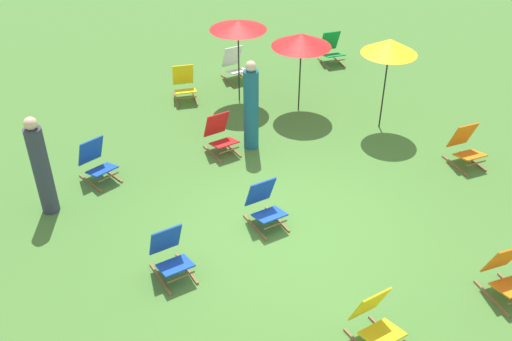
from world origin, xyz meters
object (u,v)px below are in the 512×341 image
object	(u,v)px
deckchair_0	(332,49)
deckchair_7	(466,147)
deckchair_8	(265,205)
deckchair_10	(220,135)
deckchair_9	(97,162)
person_0	(251,108)
deckchair_6	(184,84)
deckchair_11	(375,321)
umbrella_2	(301,40)
deckchair_1	(235,65)
deckchair_2	(170,254)
umbrella_1	(238,25)
person_1	(41,168)
deckchair_3	(507,274)
umbrella_0	(390,46)

from	to	relation	value
deckchair_0	deckchair_7	bearing A→B (deg)	-84.72
deckchair_8	deckchair_10	world-z (taller)	same
deckchair_9	person_0	world-z (taller)	person_0
deckchair_6	deckchair_11	world-z (taller)	same
deckchair_11	deckchair_6	bearing A→B (deg)	83.25
deckchair_11	umbrella_2	world-z (taller)	umbrella_2
deckchair_1	person_0	size ratio (longest dim) A/B	0.44
deckchair_2	deckchair_10	bearing A→B (deg)	49.73
deckchair_1	deckchair_6	size ratio (longest dim) A/B	0.98
deckchair_10	person_0	xyz separation A→B (m)	(0.62, -0.14, 0.53)
umbrella_1	person_0	bearing A→B (deg)	-109.55
deckchair_11	deckchair_10	bearing A→B (deg)	84.22
person_0	person_1	world-z (taller)	person_0
umbrella_1	umbrella_2	world-z (taller)	umbrella_1
deckchair_3	deckchair_9	bearing A→B (deg)	135.19
umbrella_2	person_0	world-z (taller)	person_0
deckchair_8	deckchair_10	bearing A→B (deg)	80.44
deckchair_3	person_1	distance (m)	7.47
deckchair_10	person_1	world-z (taller)	person_1
deckchair_1	person_1	bearing A→B (deg)	-148.97
deckchair_2	deckchair_10	distance (m)	3.55
deckchair_6	person_0	world-z (taller)	person_0
deckchair_10	umbrella_2	xyz separation A→B (m)	(2.31, 0.80, 1.29)
deckchair_8	deckchair_10	distance (m)	2.45
deckchair_8	person_1	world-z (taller)	person_1
deckchair_2	deckchair_3	distance (m)	4.91
deckchair_8	umbrella_2	distance (m)	4.34
deckchair_2	deckchair_9	distance (m)	3.03
deckchair_11	umbrella_1	world-z (taller)	umbrella_1
deckchair_2	person_0	size ratio (longest dim) A/B	0.44
deckchair_7	umbrella_2	xyz separation A→B (m)	(-1.71, 3.39, 1.29)
deckchair_9	person_0	size ratio (longest dim) A/B	0.46
deckchair_3	deckchair_11	bearing A→B (deg)	-177.66
deckchair_0	deckchair_9	world-z (taller)	same
deckchair_0	deckchair_1	world-z (taller)	same
deckchair_2	deckchair_8	distance (m)	1.87
deckchair_7	deckchair_3	bearing A→B (deg)	-119.74
deckchair_3	deckchair_6	xyz separation A→B (m)	(-1.79, 7.95, 0.00)
deckchair_7	person_0	bearing A→B (deg)	149.23
umbrella_1	umbrella_2	size ratio (longest dim) A/B	1.06
deckchair_1	deckchair_3	distance (m)	8.40
deckchair_10	umbrella_0	xyz separation A→B (m)	(3.44, -0.69, 1.47)
deckchair_1	deckchair_7	size ratio (longest dim) A/B	1.00
deckchair_0	umbrella_0	distance (m)	3.77
umbrella_2	deckchair_1	bearing A→B (deg)	105.08
deckchair_3	deckchair_10	xyz separation A→B (m)	(-2.01, 5.48, 0.00)
deckchair_3	deckchair_8	size ratio (longest dim) A/B	1.00
umbrella_0	person_1	world-z (taller)	umbrella_0
deckchair_1	deckchair_3	bearing A→B (deg)	-89.71
deckchair_1	deckchair_7	bearing A→B (deg)	-69.07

